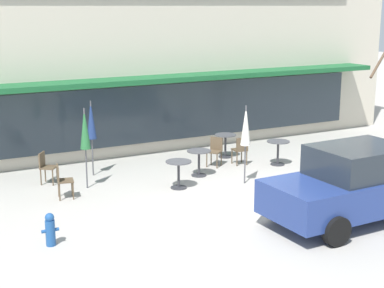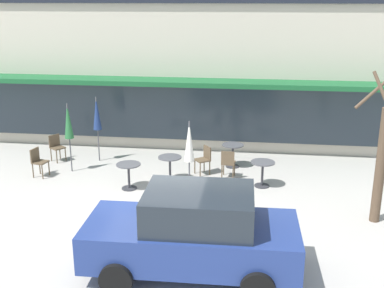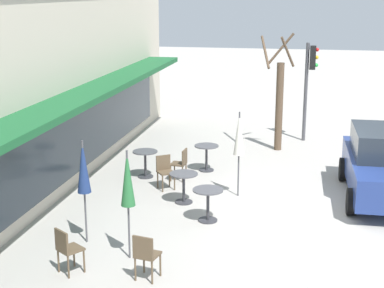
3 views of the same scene
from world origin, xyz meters
TOP-DOWN VIEW (x-y plane):
  - ground_plane at (0.00, 0.00)m, footprint 80.00×80.00m
  - building_facade at (0.00, 9.97)m, footprint 19.86×9.10m
  - cafe_table_near_wall at (-1.15, 2.07)m, footprint 0.70×0.70m
  - cafe_table_streetside at (2.66, 2.77)m, footprint 0.70×0.70m
  - cafe_table_by_tree at (1.72, 4.35)m, footprint 0.70×0.70m
  - cafe_table_mid_patio at (-0.09, 2.86)m, footprint 0.70×0.70m
  - patio_umbrella_green_folded at (-2.79, 4.37)m, footprint 0.28×0.28m
  - patio_umbrella_cream_folded at (0.67, 1.60)m, footprint 0.28×0.28m
  - patio_umbrella_corner_open at (-3.34, 3.26)m, footprint 0.28×0.28m
  - cafe_chair_0 at (0.87, 3.58)m, footprint 0.56×0.56m
  - cafe_chair_1 at (-4.20, 4.19)m, footprint 0.56×0.56m
  - cafe_chair_2 at (-4.17, 2.70)m, footprint 0.47×0.47m
  - cafe_chair_3 at (1.63, 3.30)m, footprint 0.43×0.43m
  - parked_sedan at (1.26, -2.04)m, footprint 4.24×2.09m
  - street_tree at (5.42, 0.87)m, footprint 1.16×1.15m

SIDE VIEW (x-z plane):
  - ground_plane at x=0.00m, z-range 0.00..0.00m
  - cafe_table_near_wall at x=-1.15m, z-range 0.14..0.90m
  - cafe_table_streetside at x=2.66m, z-range 0.14..0.90m
  - cafe_table_by_tree at x=1.72m, z-range 0.14..0.90m
  - cafe_table_mid_patio at x=-0.09m, z-range 0.14..0.90m
  - cafe_chair_0 at x=0.87m, z-range 0.08..0.97m
  - cafe_chair_1 at x=-4.20m, z-range 0.08..0.97m
  - cafe_chair_2 at x=-4.17m, z-range 0.08..0.97m
  - cafe_chair_3 at x=1.63m, z-range 0.08..0.97m
  - parked_sedan at x=1.26m, z-range 0.00..1.76m
  - patio_umbrella_green_folded at x=-2.79m, z-range 0.53..2.73m
  - patio_umbrella_cream_folded at x=0.67m, z-range 0.53..2.73m
  - patio_umbrella_corner_open at x=-3.34m, z-range 0.53..2.73m
  - street_tree at x=5.42m, z-range -0.23..3.56m
  - building_facade at x=0.00m, z-range 0.00..7.86m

